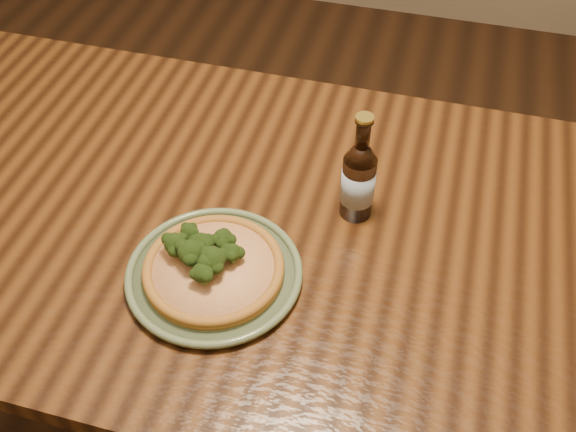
% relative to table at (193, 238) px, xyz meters
% --- Properties ---
extents(table, '(1.60, 0.90, 0.75)m').
position_rel_table_xyz_m(table, '(0.00, 0.00, 0.00)').
color(table, '#4B2910').
rests_on(table, ground).
extents(plate, '(0.30, 0.30, 0.02)m').
position_rel_table_xyz_m(plate, '(0.11, -0.15, 0.10)').
color(plate, '#5F704D').
rests_on(plate, table).
extents(pizza, '(0.24, 0.24, 0.07)m').
position_rel_table_xyz_m(pizza, '(0.10, -0.15, 0.12)').
color(pizza, '#A86E26').
rests_on(pizza, plate).
extents(beer_bottle, '(0.06, 0.06, 0.22)m').
position_rel_table_xyz_m(beer_bottle, '(0.31, 0.07, 0.18)').
color(beer_bottle, black).
rests_on(beer_bottle, table).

